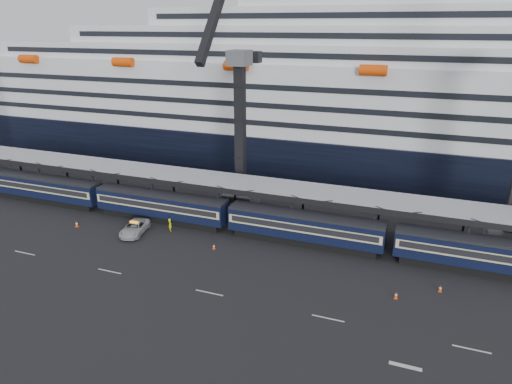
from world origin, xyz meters
TOP-DOWN VIEW (x-y plane):
  - ground at (0.00, 0.00)m, footprint 260.00×260.00m
  - lane_markings at (8.15, -5.23)m, footprint 111.00×4.27m
  - train at (-4.65, 10.00)m, footprint 133.05×3.00m
  - canopy at (0.00, 14.00)m, footprint 130.00×6.25m
  - cruise_ship at (-1.08, 45.99)m, footprint 214.09×28.84m
  - crane_dark_near at (-20.00, 18.59)m, footprint 4.50×17.75m
  - pickup_truck at (-29.00, 5.09)m, footprint 3.54×5.82m
  - worker at (-25.19, 7.42)m, footprint 0.73×0.71m
  - traffic_cone_b at (-37.42, 4.14)m, footprint 0.42×0.42m
  - traffic_cone_c at (-17.66, 4.73)m, footprint 0.34×0.34m
  - traffic_cone_d at (7.58, 4.35)m, footprint 0.36×0.36m
  - traffic_cone_e at (3.52, 1.52)m, footprint 0.37×0.37m

SIDE VIEW (x-z plane):
  - ground at x=0.00m, z-range 0.00..0.00m
  - lane_markings at x=8.15m, z-range 0.00..0.02m
  - traffic_cone_c at x=-17.66m, z-range 0.00..0.68m
  - traffic_cone_d at x=7.58m, z-range 0.00..0.71m
  - traffic_cone_e at x=3.52m, z-range 0.00..0.74m
  - traffic_cone_b at x=-37.42m, z-range -0.01..0.84m
  - pickup_truck at x=-29.00m, z-range 0.00..1.51m
  - worker at x=-25.19m, z-range 0.00..1.68m
  - train at x=-4.65m, z-range 0.18..4.23m
  - canopy at x=0.00m, z-range 2.49..8.01m
  - crane_dark_near at x=-20.00m, z-range -5.61..29.47m
  - cruise_ship at x=-1.08m, z-range -4.66..29.34m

